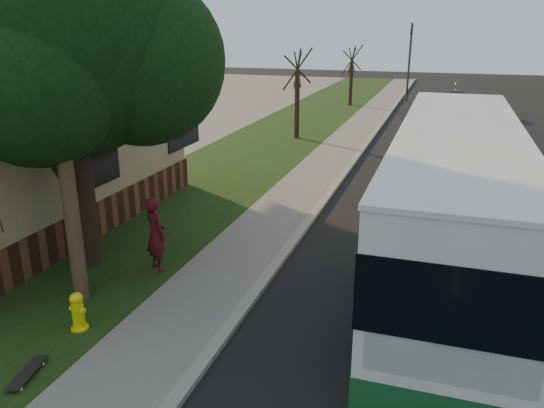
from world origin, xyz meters
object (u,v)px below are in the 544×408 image
(bare_tree_far, at_px, (351,77))
(traffic_signal, at_px, (410,57))
(skateboarder, at_px, (156,234))
(fire_hydrant, at_px, (78,311))
(transit_bus, at_px, (454,193))
(leafy_tree, at_px, (69,36))
(utility_pole, at_px, (52,69))
(skateboard_main, at_px, (27,373))
(distant_car, at_px, (455,102))
(bare_tree_near, at_px, (297,95))

(bare_tree_far, relative_size, traffic_signal, 0.73)
(traffic_signal, xyz_separation_m, skateboarder, (-3.00, -31.31, -2.23))
(fire_hydrant, height_order, transit_bus, transit_bus)
(leafy_tree, xyz_separation_m, traffic_signal, (4.67, 31.35, -2.00))
(utility_pole, distance_m, traffic_signal, 33.26)
(traffic_signal, distance_m, skateboarder, 31.53)
(skateboard_main, xyz_separation_m, distant_car, (6.36, 29.52, 0.66))
(bare_tree_near, height_order, skateboard_main, bare_tree_near)
(leafy_tree, distance_m, skateboarder, 4.55)
(transit_bus, bearing_deg, leafy_tree, -161.72)
(bare_tree_far, bearing_deg, leafy_tree, -92.45)
(utility_pole, distance_m, skateboarder, 4.14)
(utility_pole, bearing_deg, bare_tree_near, 90.66)
(transit_bus, bearing_deg, bare_tree_near, 119.79)
(traffic_signal, bearing_deg, utility_pole, -96.58)
(leafy_tree, height_order, distant_car, leafy_tree)
(bare_tree_far, distance_m, distant_car, 7.23)
(traffic_signal, relative_size, skateboarder, 3.17)
(traffic_signal, bearing_deg, bare_tree_near, -104.04)
(bare_tree_far, relative_size, distant_car, 0.86)
(utility_pole, xyz_separation_m, bare_tree_near, (-0.19, 17.01, -2.48))
(fire_hydrant, bearing_deg, skateboarder, 87.87)
(leafy_tree, xyz_separation_m, skateboarder, (1.67, 0.04, -4.23))
(fire_hydrant, height_order, utility_pole, utility_pole)
(utility_pole, relative_size, skateboard_main, 9.66)
(utility_pole, relative_size, distant_car, 1.94)
(bare_tree_near, relative_size, skateboarder, 2.48)
(bare_tree_far, xyz_separation_m, traffic_signal, (3.50, 4.00, 1.16))
(traffic_signal, relative_size, distant_car, 1.18)
(leafy_tree, distance_m, traffic_signal, 31.76)
(bare_tree_near, xyz_separation_m, bare_tree_far, (0.50, 12.00, -0.15))
(utility_pole, xyz_separation_m, skateboard_main, (0.81, -2.43, -4.50))
(bare_tree_far, distance_m, skateboard_main, 31.50)
(fire_hydrant, xyz_separation_m, transit_bus, (6.38, 5.28, 1.31))
(skateboard_main, bearing_deg, leafy_tree, 112.23)
(bare_tree_near, height_order, distant_car, bare_tree_near)
(bare_tree_near, relative_size, transit_bus, 0.36)
(fire_hydrant, distance_m, skateboarder, 2.74)
(bare_tree_near, distance_m, bare_tree_far, 12.01)
(leafy_tree, relative_size, transit_bus, 0.64)
(traffic_signal, relative_size, skateboard_main, 5.86)
(transit_bus, height_order, distant_car, transit_bus)
(skateboarder, xyz_separation_m, skateboard_main, (0.00, -4.13, -0.80))
(transit_bus, relative_size, distant_car, 2.59)
(bare_tree_near, bearing_deg, transit_bus, -60.21)
(skateboarder, bearing_deg, bare_tree_near, -52.91)
(leafy_tree, distance_m, transit_bus, 9.05)
(transit_bus, height_order, skateboarder, transit_bus)
(fire_hydrant, xyz_separation_m, bare_tree_near, (-0.90, 18.00, 1.72))
(leafy_tree, xyz_separation_m, transit_bus, (7.96, 2.63, -3.42))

